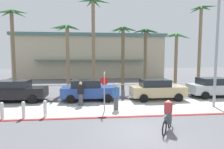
# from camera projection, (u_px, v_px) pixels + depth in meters

# --- Properties ---
(ground_plane) EXTENTS (80.00, 80.00, 0.00)m
(ground_plane) POSITION_uv_depth(u_px,v_px,m) (116.00, 92.00, 18.83)
(ground_plane) COLOR #5B5B60
(sidewalk_strip) EXTENTS (44.00, 4.00, 0.02)m
(sidewalk_strip) POSITION_uv_depth(u_px,v_px,m) (127.00, 107.00, 13.08)
(sidewalk_strip) COLOR beige
(sidewalk_strip) RESTS_ON ground
(curb_paint) EXTENTS (44.00, 0.24, 0.03)m
(curb_paint) POSITION_uv_depth(u_px,v_px,m) (133.00, 116.00, 11.10)
(curb_paint) COLOR maroon
(curb_paint) RESTS_ON ground
(building_backdrop) EXTENTS (25.10, 12.94, 7.34)m
(building_backdrop) POSITION_uv_depth(u_px,v_px,m) (91.00, 56.00, 35.81)
(building_backdrop) COLOR #BCAD8E
(building_backdrop) RESTS_ON ground
(rail_fence) EXTENTS (26.63, 0.08, 1.04)m
(rail_fence) POSITION_uv_depth(u_px,v_px,m) (118.00, 86.00, 17.26)
(rail_fence) COLOR white
(rail_fence) RESTS_ON ground
(stop_sign_bike_lane) EXTENTS (0.52, 0.56, 2.56)m
(stop_sign_bike_lane) POSITION_uv_depth(u_px,v_px,m) (104.00, 86.00, 12.07)
(stop_sign_bike_lane) COLOR gray
(stop_sign_bike_lane) RESTS_ON ground
(bollard_1) EXTENTS (0.20, 0.20, 1.00)m
(bollard_1) POSITION_uv_depth(u_px,v_px,m) (2.00, 110.00, 10.57)
(bollard_1) COLOR white
(bollard_1) RESTS_ON ground
(bollard_2) EXTENTS (0.20, 0.20, 1.00)m
(bollard_2) POSITION_uv_depth(u_px,v_px,m) (23.00, 110.00, 10.75)
(bollard_2) COLOR white
(bollard_2) RESTS_ON ground
(bollard_3) EXTENTS (0.20, 0.20, 1.00)m
(bollard_3) POSITION_uv_depth(u_px,v_px,m) (45.00, 108.00, 11.00)
(bollard_3) COLOR white
(bollard_3) RESTS_ON ground
(streetlight_curb) EXTENTS (0.24, 2.54, 7.50)m
(streetlight_curb) POSITION_uv_depth(u_px,v_px,m) (219.00, 46.00, 12.64)
(streetlight_curb) COLOR #9EA0A5
(streetlight_curb) RESTS_ON ground
(palm_tree_1) EXTENTS (3.35, 3.01, 8.51)m
(palm_tree_1) POSITION_uv_depth(u_px,v_px,m) (12.00, 31.00, 19.83)
(palm_tree_1) COLOR #756047
(palm_tree_1) RESTS_ON ground
(palm_tree_2) EXTENTS (3.14, 3.34, 6.77)m
(palm_tree_2) POSITION_uv_depth(u_px,v_px,m) (67.00, 40.00, 18.84)
(palm_tree_2) COLOR #846B4C
(palm_tree_2) RESTS_ON ground
(palm_tree_3) EXTENTS (3.50, 3.11, 9.61)m
(palm_tree_3) POSITION_uv_depth(u_px,v_px,m) (93.00, 26.00, 19.75)
(palm_tree_3) COLOR #846B4C
(palm_tree_3) RESTS_ON ground
(palm_tree_4) EXTENTS (3.13, 3.20, 6.81)m
(palm_tree_4) POSITION_uv_depth(u_px,v_px,m) (123.00, 42.00, 20.06)
(palm_tree_4) COLOR brown
(palm_tree_4) RESTS_ON ground
(palm_tree_5) EXTENTS (3.14, 3.13, 6.78)m
(palm_tree_5) POSITION_uv_depth(u_px,v_px,m) (146.00, 43.00, 21.62)
(palm_tree_5) COLOR brown
(palm_tree_5) RESTS_ON ground
(palm_tree_6) EXTENTS (3.42, 2.78, 6.22)m
(palm_tree_6) POSITION_uv_depth(u_px,v_px,m) (176.00, 48.00, 21.36)
(palm_tree_6) COLOR #846B4C
(palm_tree_6) RESTS_ON ground
(palm_tree_7) EXTENTS (2.77, 3.42, 9.40)m
(palm_tree_7) POSITION_uv_depth(u_px,v_px,m) (201.00, 30.00, 21.76)
(palm_tree_7) COLOR #846B4C
(palm_tree_7) RESTS_ON ground
(car_black_0) EXTENTS (4.40, 2.02, 1.69)m
(car_black_0) POSITION_uv_depth(u_px,v_px,m) (17.00, 91.00, 14.81)
(car_black_0) COLOR black
(car_black_0) RESTS_ON ground
(car_blue_1) EXTENTS (4.40, 2.02, 1.69)m
(car_blue_1) POSITION_uv_depth(u_px,v_px,m) (89.00, 90.00, 15.16)
(car_blue_1) COLOR #284793
(car_blue_1) RESTS_ON ground
(car_tan_2) EXTENTS (4.40, 2.02, 1.69)m
(car_tan_2) POSITION_uv_depth(u_px,v_px,m) (157.00, 89.00, 15.49)
(car_tan_2) COLOR tan
(car_tan_2) RESTS_ON ground
(car_silver_3) EXTENTS (4.40, 2.02, 1.69)m
(car_silver_3) POSITION_uv_depth(u_px,v_px,m) (214.00, 87.00, 16.55)
(car_silver_3) COLOR #B2B7BC
(car_silver_3) RESTS_ON ground
(cyclist_teal_0) EXTENTS (1.09, 1.52, 1.50)m
(cyclist_teal_0) POSITION_uv_depth(u_px,v_px,m) (168.00, 117.00, 8.93)
(cyclist_teal_0) COLOR black
(cyclist_teal_0) RESTS_ON ground
(pedestrian_0) EXTENTS (0.48, 0.45, 1.78)m
(pedestrian_0) POSITION_uv_depth(u_px,v_px,m) (116.00, 98.00, 12.49)
(pedestrian_0) COLOR #4C4C51
(pedestrian_0) RESTS_ON ground
(pedestrian_1) EXTENTS (0.48, 0.44, 1.75)m
(pedestrian_1) POSITION_uv_depth(u_px,v_px,m) (81.00, 94.00, 13.59)
(pedestrian_1) COLOR #4C4C51
(pedestrian_1) RESTS_ON ground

